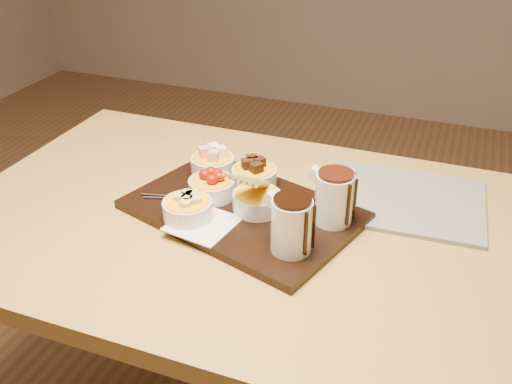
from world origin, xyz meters
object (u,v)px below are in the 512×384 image
(pitcher_milk_chocolate, at_px, (334,199))
(bowl_strawberries, at_px, (212,188))
(serving_board, at_px, (243,210))
(dining_table, at_px, (239,254))
(pitcher_dark_chocolate, at_px, (292,226))
(newspaper, at_px, (403,200))

(pitcher_milk_chocolate, bearing_deg, bowl_strawberries, -163.61)
(serving_board, height_order, pitcher_milk_chocolate, pitcher_milk_chocolate)
(serving_board, bearing_deg, pitcher_milk_chocolate, 21.80)
(pitcher_milk_chocolate, bearing_deg, dining_table, -155.23)
(dining_table, relative_size, serving_board, 2.61)
(serving_board, relative_size, pitcher_dark_chocolate, 4.43)
(bowl_strawberries, height_order, newspaper, bowl_strawberries)
(bowl_strawberries, height_order, pitcher_milk_chocolate, pitcher_milk_chocolate)
(pitcher_dark_chocolate, height_order, pitcher_milk_chocolate, same)
(bowl_strawberries, xyz_separation_m, newspaper, (0.38, 0.15, -0.03))
(pitcher_dark_chocolate, relative_size, pitcher_milk_chocolate, 1.00)
(dining_table, distance_m, newspaper, 0.38)
(dining_table, xyz_separation_m, serving_board, (0.01, 0.01, 0.11))
(serving_board, distance_m, pitcher_dark_chocolate, 0.19)
(bowl_strawberries, xyz_separation_m, pitcher_dark_chocolate, (0.22, -0.13, 0.03))
(newspaper, bearing_deg, serving_board, -153.61)
(serving_board, xyz_separation_m, pitcher_milk_chocolate, (0.19, 0.01, 0.06))
(serving_board, relative_size, bowl_strawberries, 4.60)
(bowl_strawberries, bearing_deg, pitcher_dark_chocolate, -30.01)
(bowl_strawberries, distance_m, pitcher_dark_chocolate, 0.25)
(serving_board, distance_m, pitcher_milk_chocolate, 0.20)
(newspaper, bearing_deg, dining_table, -152.56)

